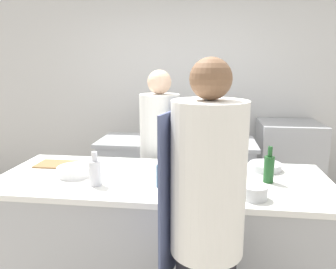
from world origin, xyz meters
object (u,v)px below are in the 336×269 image
at_px(bowl_prep_small, 254,192).
at_px(cup, 203,163).
at_px(bottle_vinegar, 269,168).
at_px(bowl_mixing_large, 75,171).
at_px(bottle_olive_oil, 162,175).
at_px(bowl_ceramic_blue, 265,166).
at_px(bottle_wine, 95,172).
at_px(stockpot, 163,127).
at_px(chef_at_stove, 160,158).
at_px(oven_range, 287,165).
at_px(chef_at_prep_near, 206,236).

relative_size(bowl_prep_small, cup, 1.65).
height_order(bottle_vinegar, bowl_mixing_large, bottle_vinegar).
xyz_separation_m(bottle_olive_oil, bowl_ceramic_blue, (0.76, 0.47, -0.06)).
bearing_deg(bowl_mixing_large, cup, 18.53).
xyz_separation_m(bottle_olive_oil, bowl_prep_small, (0.60, -0.13, -0.04)).
bearing_deg(bottle_wine, bowl_mixing_large, 142.36).
xyz_separation_m(bowl_ceramic_blue, stockpot, (-0.96, 0.99, 0.10)).
distance_m(bowl_mixing_large, bowl_ceramic_blue, 1.48).
xyz_separation_m(bottle_vinegar, bowl_ceramic_blue, (0.02, 0.28, -0.08)).
bearing_deg(chef_at_stove, bottle_olive_oil, 19.63).
bearing_deg(bottle_vinegar, bowl_mixing_large, -178.46).
bearing_deg(stockpot, bowl_ceramic_blue, -45.90).
relative_size(bottle_olive_oil, cup, 2.15).
distance_m(bottle_vinegar, bottle_wine, 1.21).
relative_size(oven_range, chef_at_stove, 0.62).
bearing_deg(cup, oven_range, 55.34).
xyz_separation_m(oven_range, bowl_ceramic_blue, (-0.51, -1.45, 0.42)).
bearing_deg(bottle_wine, chef_at_prep_near, -35.55).
bearing_deg(chef_at_prep_near, bottle_wine, 67.34).
relative_size(chef_at_stove, cup, 17.19).
bearing_deg(bowl_prep_small, bowl_mixing_large, 167.95).
bearing_deg(chef_at_stove, bottle_vinegar, 60.26).
relative_size(bowl_mixing_large, stockpot, 0.89).
relative_size(bowl_mixing_large, bowl_prep_small, 1.62).
bearing_deg(oven_range, bottle_wine, -131.67).
distance_m(chef_at_prep_near, bowl_prep_small, 0.54).
distance_m(oven_range, bowl_prep_small, 2.19).
relative_size(bottle_vinegar, bowl_mixing_large, 1.00).
bearing_deg(cup, chef_at_prep_near, -87.65).
relative_size(bowl_ceramic_blue, cup, 2.56).
bearing_deg(bottle_vinegar, bowl_prep_small, -113.66).
relative_size(bottle_wine, stockpot, 0.81).
bearing_deg(oven_range, bottle_vinegar, -107.14).
xyz_separation_m(oven_range, bottle_vinegar, (-0.53, -1.73, 0.49)).
xyz_separation_m(bottle_olive_oil, bottle_vinegar, (0.74, 0.19, 0.02)).
bearing_deg(bottle_wine, bowl_ceramic_blue, 22.02).
distance_m(chef_at_prep_near, bowl_mixing_large, 1.23).
bearing_deg(bottle_vinegar, stockpot, 126.45).
bearing_deg(chef_at_stove, chef_at_prep_near, 27.32).
bearing_deg(chef_at_prep_near, bowl_ceramic_blue, -10.34).
height_order(chef_at_prep_near, bottle_wine, chef_at_prep_near).
xyz_separation_m(cup, stockpot, (-0.47, 0.99, 0.09)).
height_order(oven_range, chef_at_prep_near, chef_at_prep_near).
distance_m(bowl_ceramic_blue, stockpot, 1.38).
xyz_separation_m(chef_at_stove, bottle_wine, (-0.30, -0.96, 0.17)).
distance_m(bottle_olive_oil, cup, 0.54).
relative_size(oven_range, bottle_vinegar, 4.03).
bearing_deg(oven_range, bowl_prep_small, -108.17).
distance_m(chef_at_stove, bowl_prep_small, 1.30).
bearing_deg(chef_at_prep_near, oven_range, -8.18).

